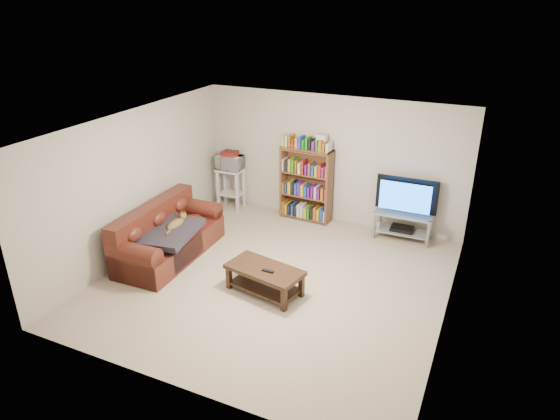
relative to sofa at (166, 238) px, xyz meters
The scene contains 19 objects.
floor 2.01m from the sofa, ahead, with size 5.00×5.00×0.00m, color #C2AF90.
ceiling 2.88m from the sofa, ahead, with size 5.00×5.00×0.00m, color white.
wall_back 3.34m from the sofa, 51.94° to the left, with size 5.00×5.00×0.00m, color beige.
wall_front 3.29m from the sofa, 51.22° to the right, with size 5.00×5.00×0.00m, color beige.
wall_left 1.03m from the sofa, behind, with size 5.00×5.00×0.00m, color beige.
wall_right 4.57m from the sofa, ahead, with size 5.00×5.00×0.00m, color beige.
sofa is the anchor object (origin of this frame).
blanket 0.31m from the sofa, 36.28° to the right, with size 0.80×1.03×0.10m, color #28242D.
cat 0.33m from the sofa, 16.18° to the left, with size 0.22×0.56×0.17m, color brown, non-canonical shape.
coffee_table 2.01m from the sofa, ahead, with size 1.20×0.76×0.41m.
remote 2.12m from the sofa, 10.91° to the right, with size 0.18×0.05×0.02m, color black.
tv_stand 4.12m from the sofa, 33.20° to the left, with size 1.01×0.46×0.50m.
television 4.15m from the sofa, 33.20° to the left, with size 1.07×0.14×0.62m, color black.
dvd_player 4.12m from the sofa, 33.20° to the left, with size 0.40×0.28×0.06m, color black.
bookshelf 2.84m from the sofa, 56.19° to the left, with size 1.00×0.36×1.43m.
shelf_clutter 3.12m from the sofa, 54.64° to the left, with size 0.73×0.24×0.28m.
microwave_stand 2.24m from the sofa, 90.76° to the left, with size 0.52×0.39×0.82m.
microwave 2.32m from the sofa, 90.76° to the left, with size 0.51×0.34×0.28m, color silver.
game_boxes 2.37m from the sofa, 90.76° to the left, with size 0.30×0.26×0.05m, color maroon.
Camera 1 is at (2.80, -5.96, 4.09)m, focal length 32.00 mm.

